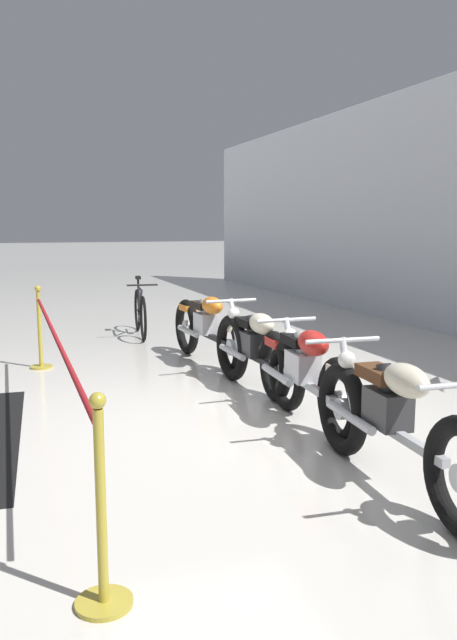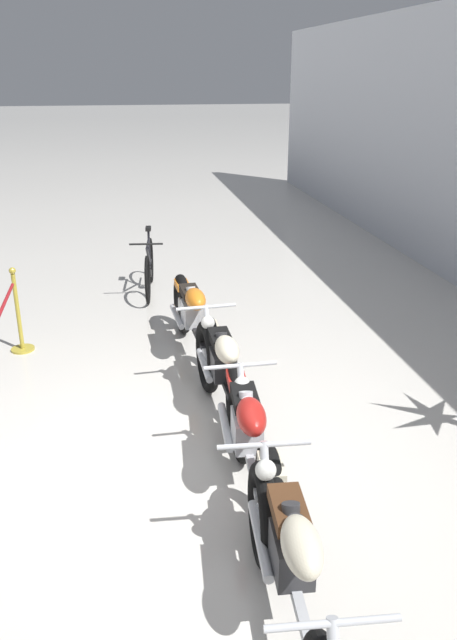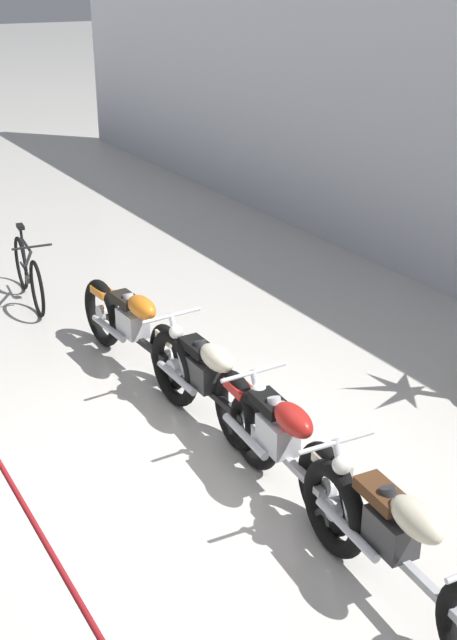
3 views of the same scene
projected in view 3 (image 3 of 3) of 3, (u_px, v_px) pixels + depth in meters
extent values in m
plane|color=silver|center=(174.00, 481.00, 6.72)|extent=(120.00, 120.00, 0.00)
torus|color=black|center=(174.00, 368.00, 7.78)|extent=(0.78, 0.16, 0.77)
torus|color=black|center=(102.00, 313.00, 9.02)|extent=(0.78, 0.16, 0.77)
cylinder|color=silver|center=(174.00, 368.00, 7.78)|extent=(0.19, 0.09, 0.18)
cylinder|color=silver|center=(102.00, 313.00, 9.02)|extent=(0.19, 0.09, 0.18)
cylinder|color=silver|center=(178.00, 345.00, 7.59)|extent=(0.31, 0.07, 0.59)
cube|color=silver|center=(133.00, 323.00, 8.37)|extent=(0.37, 0.24, 0.26)
cylinder|color=silver|center=(133.00, 307.00, 8.26)|extent=(0.18, 0.12, 0.24)
cylinder|color=silver|center=(130.00, 304.00, 8.32)|extent=(0.18, 0.12, 0.24)
cylinder|color=silver|center=(109.00, 328.00, 8.59)|extent=(0.70, 0.11, 0.07)
cube|color=black|center=(135.00, 337.00, 8.39)|extent=(1.30, 0.13, 0.06)
ellipsoid|color=orange|center=(142.00, 307.00, 8.09)|extent=(0.47, 0.24, 0.22)
cube|color=black|center=(126.00, 300.00, 8.38)|extent=(0.41, 0.22, 0.09)
cube|color=orange|center=(103.00, 292.00, 8.87)|extent=(0.33, 0.18, 0.08)
cylinder|color=silver|center=(172.00, 315.00, 7.57)|extent=(0.07, 0.62, 0.04)
sphere|color=silver|center=(176.00, 332.00, 7.56)|extent=(0.14, 0.14, 0.14)
torus|color=black|center=(254.00, 431.00, 6.80)|extent=(0.69, 0.12, 0.69)
torus|color=black|center=(168.00, 357.00, 8.08)|extent=(0.69, 0.12, 0.69)
cylinder|color=silver|center=(254.00, 431.00, 6.80)|extent=(0.16, 0.08, 0.16)
cylinder|color=silver|center=(168.00, 357.00, 8.08)|extent=(0.16, 0.08, 0.16)
cylinder|color=silver|center=(260.00, 406.00, 6.62)|extent=(0.30, 0.06, 0.59)
cube|color=#2D2D30|center=(204.00, 373.00, 7.42)|extent=(0.36, 0.22, 0.26)
cylinder|color=#2D2D30|center=(206.00, 356.00, 7.30)|extent=(0.18, 0.11, 0.24)
cylinder|color=#2D2D30|center=(202.00, 352.00, 7.37)|extent=(0.18, 0.11, 0.24)
cylinder|color=silver|center=(177.00, 377.00, 7.64)|extent=(0.70, 0.07, 0.07)
cube|color=black|center=(207.00, 389.00, 7.43)|extent=(1.30, 0.07, 0.06)
ellipsoid|color=beige|center=(217.00, 358.00, 7.13)|extent=(0.46, 0.22, 0.22)
cube|color=black|center=(197.00, 347.00, 7.43)|extent=(0.40, 0.20, 0.09)
cube|color=beige|center=(169.00, 337.00, 7.94)|extent=(0.32, 0.16, 0.08)
cylinder|color=silver|center=(254.00, 372.00, 6.60)|extent=(0.04, 0.62, 0.04)
sphere|color=silver|center=(259.00, 391.00, 6.59)|extent=(0.14, 0.14, 0.14)
torus|color=black|center=(334.00, 509.00, 5.79)|extent=(0.74, 0.18, 0.73)
torus|color=black|center=(236.00, 411.00, 7.07)|extent=(0.74, 0.18, 0.73)
cylinder|color=silver|center=(334.00, 509.00, 5.79)|extent=(0.17, 0.09, 0.17)
cylinder|color=silver|center=(236.00, 411.00, 7.07)|extent=(0.17, 0.09, 0.17)
cylinder|color=silver|center=(343.00, 482.00, 5.60)|extent=(0.31, 0.08, 0.59)
cube|color=silver|center=(278.00, 435.00, 6.41)|extent=(0.37, 0.25, 0.26)
cylinder|color=silver|center=(281.00, 415.00, 6.29)|extent=(0.19, 0.12, 0.24)
cylinder|color=silver|center=(276.00, 411.00, 6.36)|extent=(0.19, 0.12, 0.24)
cylinder|color=silver|center=(245.00, 436.00, 6.65)|extent=(0.70, 0.12, 0.07)
cube|color=#ADAFB5|center=(280.00, 453.00, 6.42)|extent=(1.25, 0.15, 0.06)
ellipsoid|color=#B21E19|center=(293.00, 420.00, 6.11)|extent=(0.47, 0.25, 0.22)
cube|color=black|center=(270.00, 403.00, 6.42)|extent=(0.41, 0.23, 0.09)
cube|color=#B21E19|center=(239.00, 387.00, 6.93)|extent=(0.33, 0.18, 0.08)
cylinder|color=silver|center=(336.00, 442.00, 5.58)|extent=(0.08, 0.62, 0.04)
sphere|color=silver|center=(342.00, 465.00, 5.58)|extent=(0.14, 0.14, 0.14)
torus|color=black|center=(326.00, 489.00, 6.01)|extent=(0.74, 0.18, 0.73)
cylinder|color=silver|center=(326.00, 489.00, 6.01)|extent=(0.17, 0.09, 0.17)
cube|color=#2D2D30|center=(391.00, 532.00, 5.31)|extent=(0.38, 0.25, 0.26)
cylinder|color=#2D2D30|center=(397.00, 510.00, 5.19)|extent=(0.19, 0.12, 0.24)
cylinder|color=#2D2D30|center=(390.00, 503.00, 5.26)|extent=(0.19, 0.12, 0.24)
cylinder|color=silver|center=(347.00, 529.00, 5.56)|extent=(0.70, 0.12, 0.07)
cube|color=#ADAFB5|center=(394.00, 553.00, 5.32)|extent=(1.32, 0.16, 0.06)
ellipsoid|color=beige|center=(417.00, 519.00, 5.01)|extent=(0.48, 0.25, 0.22)
cube|color=#4C2D19|center=(382.00, 493.00, 5.33)|extent=(0.41, 0.23, 0.09)
cube|color=beige|center=(332.00, 463.00, 5.87)|extent=(0.33, 0.18, 0.08)
torus|color=black|center=(37.00, 289.00, 9.78)|extent=(0.71, 0.12, 0.71)
torus|color=black|center=(21.00, 263.00, 10.63)|extent=(0.71, 0.12, 0.71)
cylinder|color=black|center=(28.00, 260.00, 10.07)|extent=(0.60, 0.11, 0.43)
cylinder|color=black|center=(25.00, 244.00, 10.04)|extent=(0.55, 0.10, 0.04)
cylinder|color=black|center=(23.00, 248.00, 10.25)|extent=(0.15, 0.05, 0.55)
cube|color=black|center=(20.00, 227.00, 10.17)|extent=(0.19, 0.10, 0.05)
cylinder|color=black|center=(24.00, 268.00, 10.46)|extent=(0.46, 0.08, 0.03)
cylinder|color=black|center=(32.00, 247.00, 9.62)|extent=(0.08, 0.48, 0.03)
cylinder|color=black|center=(28.00, 279.00, 10.30)|extent=(0.12, 0.06, 0.12)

